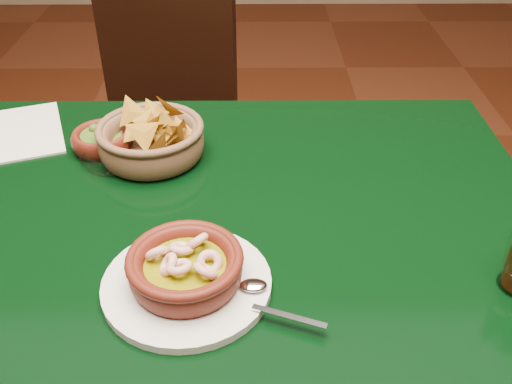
{
  "coord_description": "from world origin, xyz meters",
  "views": [
    {
      "loc": [
        0.14,
        -0.7,
        1.29
      ],
      "look_at": [
        0.14,
        -0.02,
        0.81
      ],
      "focal_mm": 40.0,
      "sensor_mm": 36.0,
      "label": 1
    }
  ],
  "objects_px": {
    "dining_chair": "(156,132)",
    "dining_table": "(171,264)",
    "chip_basket": "(152,140)",
    "shrimp_plate": "(186,271)"
  },
  "relations": [
    {
      "from": "dining_chair",
      "to": "dining_table",
      "type": "bearing_deg",
      "value": -79.0
    },
    {
      "from": "dining_table",
      "to": "dining_chair",
      "type": "bearing_deg",
      "value": 101.0
    },
    {
      "from": "dining_chair",
      "to": "chip_basket",
      "type": "relative_size",
      "value": 4.13
    },
    {
      "from": "dining_table",
      "to": "shrimp_plate",
      "type": "xyz_separation_m",
      "value": [
        0.05,
        -0.15,
        0.13
      ]
    },
    {
      "from": "dining_chair",
      "to": "chip_basket",
      "type": "height_order",
      "value": "dining_chair"
    },
    {
      "from": "dining_table",
      "to": "chip_basket",
      "type": "distance_m",
      "value": 0.23
    },
    {
      "from": "dining_chair",
      "to": "chip_basket",
      "type": "xyz_separation_m",
      "value": [
        0.09,
        -0.53,
        0.28
      ]
    },
    {
      "from": "shrimp_plate",
      "to": "chip_basket",
      "type": "bearing_deg",
      "value": 105.39
    },
    {
      "from": "shrimp_plate",
      "to": "chip_basket",
      "type": "distance_m",
      "value": 0.34
    },
    {
      "from": "dining_table",
      "to": "dining_chair",
      "type": "height_order",
      "value": "dining_chair"
    }
  ]
}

